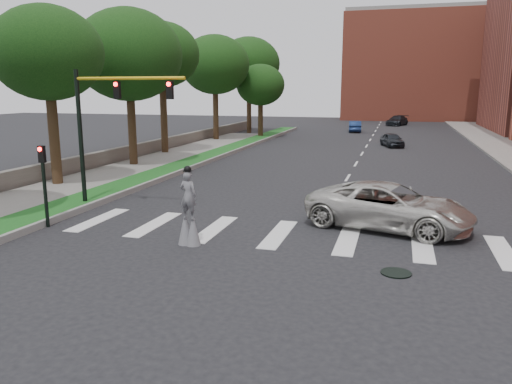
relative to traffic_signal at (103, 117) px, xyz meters
name	(u,v)px	position (x,y,z in m)	size (l,w,h in m)	color
ground_plane	(308,245)	(9.78, -3.00, -4.15)	(160.00, 160.00, 0.00)	black
grass_median	(208,156)	(-1.72, 17.00, -4.03)	(2.00, 60.00, 0.25)	#164E1A
median_curb	(221,157)	(-0.67, 17.00, -4.01)	(0.20, 60.00, 0.28)	gray
sidewalk_left	(104,176)	(-4.72, 7.00, -4.06)	(4.00, 60.00, 0.18)	slate
stone_wall	(156,146)	(-7.22, 19.00, -3.60)	(0.50, 56.00, 1.10)	#605A53
manhole	(396,273)	(12.78, -5.00, -4.13)	(0.90, 0.90, 0.04)	black
building_backdrop	(421,68)	(15.78, 75.00, 4.85)	(26.00, 14.00, 18.00)	#C0523C
traffic_signal	(103,117)	(0.00, 0.00, 0.00)	(5.30, 0.23, 6.20)	black
secondary_signal	(44,179)	(-0.52, -3.50, -2.20)	(0.25, 0.21, 3.23)	black
stilt_performer	(189,215)	(5.78, -4.08, -3.06)	(0.84, 0.56, 2.80)	#322214
suv_crossing	(389,206)	(12.44, 0.00, -3.27)	(2.93, 6.35, 1.76)	beige
car_near	(392,140)	(12.10, 29.11, -3.51)	(1.52, 3.79, 1.29)	black
car_mid	(355,126)	(7.31, 44.75, -3.46)	(1.47, 4.22, 1.39)	navy
car_far	(397,121)	(12.36, 58.00, -3.42)	(2.05, 5.04, 1.46)	black
tree_1	(47,54)	(-5.56, 3.76, 3.03)	(5.90, 5.90, 9.73)	#322214
tree_2	(128,55)	(-5.20, 11.55, 3.43)	(7.27, 7.27, 10.70)	#322214
tree_3	(162,55)	(-6.05, 18.24, 3.86)	(6.12, 6.12, 10.66)	#322214
tree_4	(215,65)	(-5.76, 29.68, 3.59)	(7.04, 7.04, 10.77)	#322214
tree_5	(249,64)	(-5.19, 39.85, 4.14)	(7.49, 7.49, 11.50)	#322214
tree_6	(260,85)	(-2.13, 34.02, 1.59)	(5.27, 5.27, 8.01)	#322214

